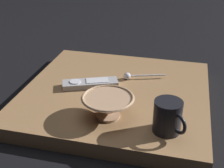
{
  "coord_description": "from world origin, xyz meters",
  "views": [
    {
      "loc": [
        -0.9,
        -0.21,
        0.56
      ],
      "look_at": [
        -0.0,
        0.01,
        0.07
      ],
      "focal_mm": 49.5,
      "sensor_mm": 36.0,
      "label": 1
    }
  ],
  "objects_px": {
    "coffee_mug": "(168,117)",
    "tv_remote_near": "(90,83)",
    "teaspoon": "(132,76)",
    "cereal_bowl": "(108,105)"
  },
  "relations": [
    {
      "from": "cereal_bowl",
      "to": "coffee_mug",
      "type": "relative_size",
      "value": 1.66
    },
    {
      "from": "cereal_bowl",
      "to": "teaspoon",
      "type": "distance_m",
      "value": 0.26
    },
    {
      "from": "coffee_mug",
      "to": "tv_remote_near",
      "type": "height_order",
      "value": "coffee_mug"
    },
    {
      "from": "teaspoon",
      "to": "tv_remote_near",
      "type": "xyz_separation_m",
      "value": [
        -0.09,
        0.13,
        -0.0
      ]
    },
    {
      "from": "coffee_mug",
      "to": "teaspoon",
      "type": "xyz_separation_m",
      "value": [
        0.29,
        0.15,
        -0.03
      ]
    },
    {
      "from": "coffee_mug",
      "to": "tv_remote_near",
      "type": "relative_size",
      "value": 0.47
    },
    {
      "from": "cereal_bowl",
      "to": "tv_remote_near",
      "type": "height_order",
      "value": "cereal_bowl"
    },
    {
      "from": "coffee_mug",
      "to": "tv_remote_near",
      "type": "xyz_separation_m",
      "value": [
        0.2,
        0.28,
        -0.04
      ]
    },
    {
      "from": "coffee_mug",
      "to": "cereal_bowl",
      "type": "bearing_deg",
      "value": 80.31
    },
    {
      "from": "teaspoon",
      "to": "tv_remote_near",
      "type": "distance_m",
      "value": 0.16
    }
  ]
}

